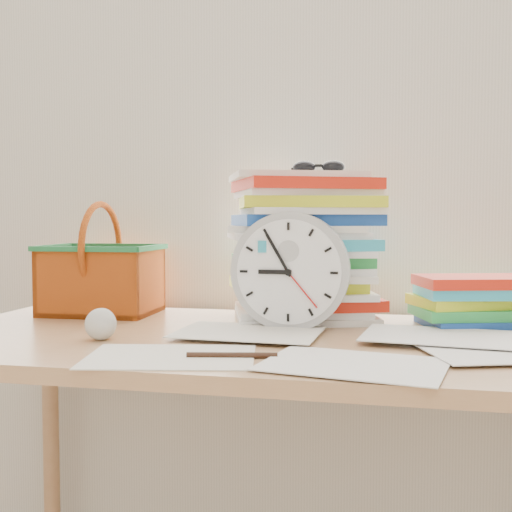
% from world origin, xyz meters
% --- Properties ---
extents(curtain, '(2.40, 0.01, 2.50)m').
position_xyz_m(curtain, '(0.00, 1.98, 1.30)').
color(curtain, silver).
rests_on(curtain, room_shell).
extents(desk, '(1.40, 0.70, 0.75)m').
position_xyz_m(desk, '(0.00, 1.60, 0.68)').
color(desk, '#AE7D51').
rests_on(desk, ground).
extents(paper_stack, '(0.42, 0.38, 0.34)m').
position_xyz_m(paper_stack, '(0.05, 1.83, 0.92)').
color(paper_stack, white).
rests_on(paper_stack, desk).
extents(clock, '(0.25, 0.05, 0.25)m').
position_xyz_m(clock, '(0.05, 1.68, 0.88)').
color(clock, '#AEAEAE').
rests_on(clock, desk).
extents(sunglasses, '(0.14, 0.12, 0.03)m').
position_xyz_m(sunglasses, '(0.09, 1.84, 1.11)').
color(sunglasses, black).
rests_on(sunglasses, paper_stack).
extents(book_stack, '(0.31, 0.27, 0.11)m').
position_xyz_m(book_stack, '(0.45, 1.79, 0.81)').
color(book_stack, white).
rests_on(book_stack, desk).
extents(basket, '(0.28, 0.22, 0.28)m').
position_xyz_m(basket, '(-0.45, 1.82, 0.89)').
color(basket, '#BA4F12').
rests_on(basket, desk).
extents(crumpled_ball, '(0.06, 0.06, 0.06)m').
position_xyz_m(crumpled_ball, '(-0.30, 1.49, 0.78)').
color(crumpled_ball, silver).
rests_on(crumpled_ball, desk).
extents(pen, '(0.16, 0.04, 0.01)m').
position_xyz_m(pen, '(-0.00, 1.38, 0.76)').
color(pen, black).
rests_on(pen, desk).
extents(scattered_papers, '(1.26, 0.42, 0.02)m').
position_xyz_m(scattered_papers, '(0.00, 1.60, 0.76)').
color(scattered_papers, white).
rests_on(scattered_papers, desk).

